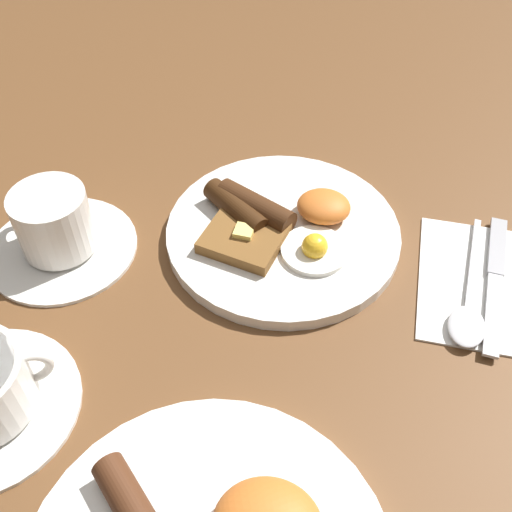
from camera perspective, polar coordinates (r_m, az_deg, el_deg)
ground_plane at (r=0.68m, az=2.56°, el=1.78°), size 3.00×3.00×0.00m
breakfast_plate_near at (r=0.67m, az=2.37°, el=2.55°), size 0.26×0.26×0.04m
teacup_near at (r=0.68m, az=-18.53°, el=2.47°), size 0.16×0.16×0.08m
napkin at (r=0.67m, az=20.72°, el=-2.42°), size 0.14×0.18×0.01m
knife at (r=0.68m, az=21.85°, el=-1.60°), size 0.04×0.19×0.01m
spoon at (r=0.63m, az=19.54°, el=-5.07°), size 0.05×0.18×0.01m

